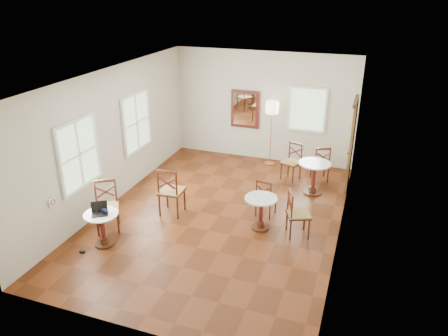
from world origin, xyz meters
name	(u,v)px	position (x,y,z in m)	size (l,w,h in m)	color
ground	(219,216)	(0.00, 0.00, 0.00)	(7.00, 7.00, 0.00)	#5C270F
room_shell	(221,128)	(-0.06, 0.27, 1.89)	(5.02, 7.02, 3.01)	beige
cafe_table_near	(102,226)	(-1.70, -1.77, 0.42)	(0.64, 0.64, 0.68)	#442111
cafe_table_mid	(261,209)	(0.96, -0.19, 0.43)	(0.66, 0.66, 0.70)	#442111
cafe_table_back	(314,174)	(1.72, 1.75, 0.49)	(0.75, 0.75, 0.79)	#442111
chair_near_a	(171,191)	(-1.00, -0.25, 0.54)	(0.53, 0.53, 1.09)	#442111
chair_near_b	(107,207)	(-1.93, -1.27, 0.52)	(0.66, 0.66, 1.04)	#442111
chair_mid_a	(266,197)	(0.92, 0.36, 0.43)	(0.45, 0.45, 0.86)	#442111
chair_mid_b	(297,214)	(1.69, -0.20, 0.48)	(0.58, 0.58, 0.96)	#442111
chair_back_a	(320,163)	(1.77, 2.57, 0.46)	(0.55, 0.55, 0.92)	#442111
chair_back_b	(292,162)	(1.07, 2.41, 0.46)	(0.55, 0.55, 0.93)	#442111
floor_lamp	(272,112)	(0.33, 3.15, 1.50)	(0.34, 0.34, 1.77)	#BF8C3F
laptop	(100,211)	(-1.73, -1.76, 0.73)	(0.38, 0.37, 0.21)	black
mouse	(104,211)	(-1.69, -1.69, 0.70)	(0.10, 0.06, 0.04)	black
navy_mug	(105,211)	(-1.63, -1.74, 0.72)	(0.12, 0.08, 0.10)	#101335
water_glass	(97,212)	(-1.75, -1.80, 0.72)	(0.06, 0.06, 0.10)	white
power_adapter	(82,252)	(-1.95, -2.14, 0.02)	(0.09, 0.06, 0.04)	black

